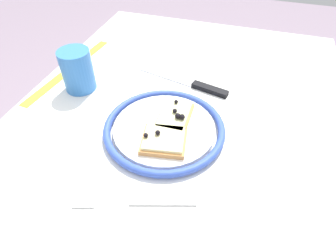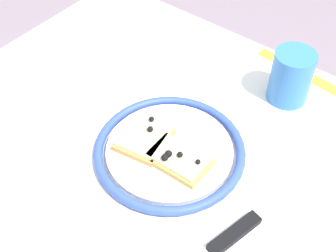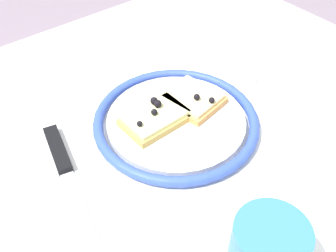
% 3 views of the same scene
% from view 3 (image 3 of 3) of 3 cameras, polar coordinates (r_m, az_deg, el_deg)
% --- Properties ---
extents(dining_table, '(0.99, 0.72, 0.75)m').
position_cam_3_polar(dining_table, '(0.66, -3.04, -7.26)').
color(dining_table, white).
rests_on(dining_table, ground_plane).
extents(plate, '(0.25, 0.25, 0.02)m').
position_cam_3_polar(plate, '(0.59, 1.16, 0.72)').
color(plate, white).
rests_on(plate, dining_table).
extents(pizza_slice_near, '(0.09, 0.10, 0.03)m').
position_cam_3_polar(pizza_slice_near, '(0.61, 3.77, 3.72)').
color(pizza_slice_near, '#CF8D4C').
rests_on(pizza_slice_near, plate).
extents(pizza_slice_far, '(0.10, 0.07, 0.03)m').
position_cam_3_polar(pizza_slice_far, '(0.58, -2.01, 1.46)').
color(pizza_slice_far, tan).
rests_on(pizza_slice_far, plate).
extents(knife, '(0.07, 0.24, 0.01)m').
position_cam_3_polar(knife, '(0.56, -14.72, -5.57)').
color(knife, silver).
rests_on(knife, dining_table).
extents(fork, '(0.08, 0.20, 0.00)m').
position_cam_3_polar(fork, '(0.70, 12.08, 6.45)').
color(fork, silver).
rests_on(fork, dining_table).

